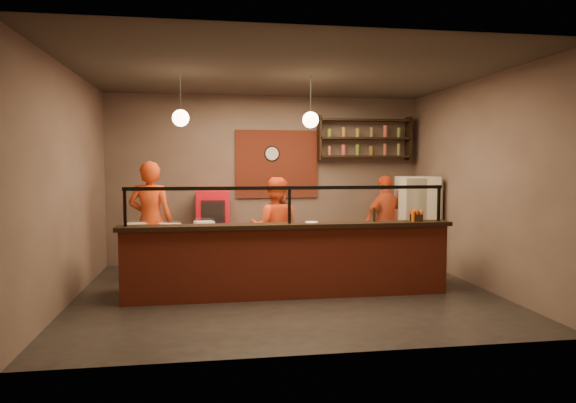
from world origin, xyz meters
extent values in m
plane|color=black|center=(0.00, 0.00, 0.00)|extent=(6.00, 6.00, 0.00)
plane|color=#3C352E|center=(0.00, 0.00, 3.20)|extent=(6.00, 6.00, 0.00)
plane|color=#6C5A4F|center=(0.00, 2.50, 1.60)|extent=(6.00, 0.00, 6.00)
plane|color=#6C5A4F|center=(-3.00, 0.00, 1.60)|extent=(0.00, 5.00, 5.00)
plane|color=#6C5A4F|center=(3.00, 0.00, 1.60)|extent=(0.00, 5.00, 5.00)
plane|color=#6C5A4F|center=(0.00, -2.50, 1.60)|extent=(6.00, 0.00, 6.00)
cube|color=maroon|center=(0.20, 2.47, 1.90)|extent=(1.60, 0.04, 1.30)
cube|color=maroon|center=(0.00, -0.30, 0.50)|extent=(4.60, 0.25, 1.00)
cube|color=black|center=(0.00, -0.30, 1.03)|extent=(4.70, 0.37, 0.06)
cube|color=gray|center=(0.00, 0.20, 0.42)|extent=(4.60, 0.75, 0.85)
cube|color=silver|center=(0.00, 0.20, 0.88)|extent=(4.60, 0.75, 0.05)
cube|color=white|center=(0.00, -0.30, 1.31)|extent=(4.40, 0.02, 0.50)
cube|color=black|center=(0.00, -0.30, 1.56)|extent=(4.50, 0.05, 0.05)
cube|color=black|center=(-2.22, -0.30, 1.31)|extent=(0.04, 0.04, 0.50)
cube|color=black|center=(0.00, -0.30, 1.31)|extent=(0.04, 0.04, 0.50)
cube|color=black|center=(2.22, -0.30, 1.31)|extent=(0.04, 0.04, 0.50)
cube|color=black|center=(1.90, 2.32, 2.05)|extent=(1.80, 0.28, 0.04)
cube|color=black|center=(1.90, 2.32, 2.40)|extent=(1.80, 0.28, 0.04)
cube|color=black|center=(1.90, 2.32, 2.75)|extent=(1.80, 0.28, 0.04)
cube|color=black|center=(1.00, 2.32, 2.40)|extent=(0.04, 0.28, 0.85)
cube|color=black|center=(2.80, 2.32, 2.40)|extent=(0.04, 0.28, 0.85)
cylinder|color=black|center=(0.10, 2.46, 2.10)|extent=(0.30, 0.04, 0.30)
cylinder|color=black|center=(-1.50, 0.20, 2.90)|extent=(0.01, 0.01, 0.60)
sphere|color=#FEC68C|center=(-1.50, 0.20, 2.55)|extent=(0.24, 0.24, 0.24)
cylinder|color=black|center=(0.40, 0.20, 2.90)|extent=(0.01, 0.01, 0.60)
sphere|color=#FEC68C|center=(0.40, 0.20, 2.55)|extent=(0.24, 0.24, 0.24)
imported|color=red|center=(-2.05, 1.18, 0.97)|extent=(0.78, 0.58, 1.95)
imported|color=red|center=(-0.04, 0.96, 0.84)|extent=(0.91, 0.76, 1.68)
imported|color=red|center=(2.05, 1.46, 0.85)|extent=(1.07, 0.76, 1.69)
cube|color=silver|center=(2.60, 1.39, 0.84)|extent=(0.81, 0.77, 1.68)
cube|color=red|center=(-1.03, 2.15, 0.70)|extent=(0.61, 0.56, 1.41)
cylinder|color=white|center=(1.00, 0.10, 0.91)|extent=(0.60, 0.60, 0.01)
cube|color=white|center=(-1.68, 0.09, 0.97)|extent=(0.33, 0.29, 0.14)
cube|color=silver|center=(-1.19, 0.38, 0.97)|extent=(0.32, 0.28, 0.14)
cube|color=silver|center=(-2.15, 0.13, 0.98)|extent=(0.37, 0.33, 0.15)
cylinder|color=yellow|center=(-1.62, 0.24, 0.93)|extent=(0.33, 0.26, 0.06)
cube|color=black|center=(1.89, -0.26, 1.11)|extent=(0.22, 0.20, 0.10)
cylinder|color=black|center=(1.26, -0.21, 1.16)|extent=(0.05, 0.05, 0.20)
cylinder|color=white|center=(0.32, -0.25, 1.07)|extent=(0.21, 0.21, 0.01)
camera|label=1|loc=(-1.13, -7.36, 1.87)|focal=32.00mm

